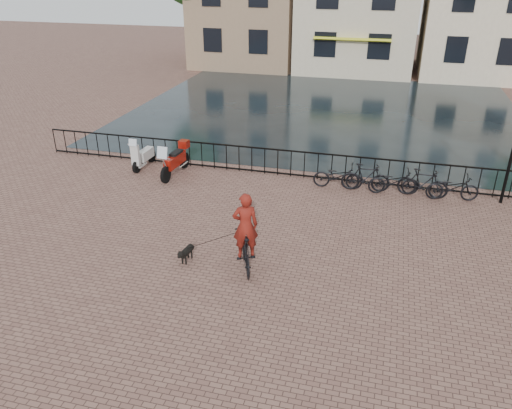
% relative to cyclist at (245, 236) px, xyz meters
% --- Properties ---
extents(ground, '(100.00, 100.00, 0.00)m').
position_rel_cyclist_xyz_m(ground, '(-0.07, -1.69, -0.94)').
color(ground, brown).
rests_on(ground, ground).
extents(canal_water, '(20.00, 20.00, 0.00)m').
position_rel_cyclist_xyz_m(canal_water, '(-0.07, 15.61, -0.94)').
color(canal_water, black).
rests_on(canal_water, ground).
extents(railing, '(20.00, 0.05, 1.02)m').
position_rel_cyclist_xyz_m(railing, '(-0.07, 6.31, -0.44)').
color(railing, black).
rests_on(railing, ground).
extents(cyclist, '(1.15, 1.88, 2.49)m').
position_rel_cyclist_xyz_m(cyclist, '(0.00, 0.00, 0.00)').
color(cyclist, black).
rests_on(cyclist, ground).
extents(dog, '(0.32, 0.73, 0.48)m').
position_rel_cyclist_xyz_m(dog, '(-1.60, -0.12, -0.71)').
color(dog, black).
rests_on(dog, ground).
extents(motorcycle, '(0.61, 2.03, 1.43)m').
position_rel_cyclist_xyz_m(motorcycle, '(-4.26, 5.33, -0.23)').
color(motorcycle, maroon).
rests_on(motorcycle, ground).
extents(scooter, '(0.50, 1.51, 1.39)m').
position_rel_cyclist_xyz_m(scooter, '(-5.74, 5.74, -0.25)').
color(scooter, beige).
rests_on(scooter, ground).
extents(parked_bike_0, '(1.76, 0.72, 0.90)m').
position_rel_cyclist_xyz_m(parked_bike_0, '(1.73, 5.71, -0.49)').
color(parked_bike_0, black).
rests_on(parked_bike_0, ground).
extents(parked_bike_1, '(1.69, 0.59, 1.00)m').
position_rel_cyclist_xyz_m(parked_bike_1, '(2.68, 5.71, -0.44)').
color(parked_bike_1, black).
rests_on(parked_bike_1, ground).
extents(parked_bike_2, '(1.79, 0.87, 0.90)m').
position_rel_cyclist_xyz_m(parked_bike_2, '(3.63, 5.71, -0.49)').
color(parked_bike_2, black).
rests_on(parked_bike_2, ground).
extents(parked_bike_3, '(1.70, 0.60, 1.00)m').
position_rel_cyclist_xyz_m(parked_bike_3, '(4.58, 5.71, -0.44)').
color(parked_bike_3, black).
rests_on(parked_bike_3, ground).
extents(parked_bike_4, '(1.78, 0.84, 0.90)m').
position_rel_cyclist_xyz_m(parked_bike_4, '(5.53, 5.71, -0.49)').
color(parked_bike_4, black).
rests_on(parked_bike_4, ground).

